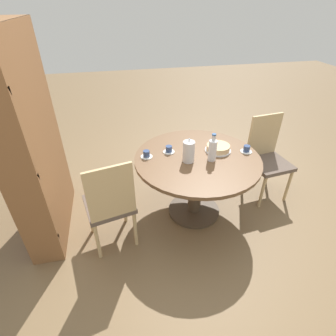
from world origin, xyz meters
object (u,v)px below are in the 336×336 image
coffee_pot (189,151)px  cup_c (246,149)px  chair_b (110,203)px  bookshelf (36,148)px  cup_a (146,155)px  chair_a (267,156)px  cup_b (169,150)px  water_bottle (213,150)px  cake_main (218,148)px

coffee_pot → cup_c: size_ratio=2.08×
chair_b → bookshelf: 0.83m
coffee_pot → cup_c: coffee_pot is taller
cup_a → chair_a: bearing=-87.0°
cup_b → coffee_pot: bearing=-144.6°
chair_a → chair_b: (-0.45, 1.81, 0.00)m
chair_b → water_bottle: size_ratio=3.46×
bookshelf → cake_main: 1.74m
water_bottle → cake_main: 0.22m
water_bottle → cup_a: 0.65m
chair_a → bookshelf: bookshelf is taller
bookshelf → water_bottle: bearing=82.0°
water_bottle → cup_b: water_bottle is taller
coffee_pot → cup_c: 0.64m
bookshelf → cake_main: size_ratio=7.21×
cake_main → chair_a: bearing=-81.1°
chair_b → cake_main: bearing=-175.7°
bookshelf → water_bottle: bookshelf is taller
chair_a → cup_b: 1.20m
bookshelf → cake_main: bearing=87.8°
cake_main → cup_a: cup_a is taller
chair_a → water_bottle: bearing=-168.8°
chair_b → cup_a: 0.60m
chair_b → cup_c: bearing=178.0°
cup_b → chair_b: bearing=124.0°
bookshelf → cup_c: 2.03m
water_bottle → cup_b: (0.24, 0.38, -0.09)m
cup_c → cup_b: bearing=78.4°
chair_b → cup_a: chair_b is taller
chair_b → cup_a: size_ratio=8.17×
bookshelf → coffee_pot: bearing=81.9°
coffee_pot → cup_a: size_ratio=2.08×
chair_a → cup_c: (-0.19, 0.40, 0.24)m
chair_a → bookshelf: bearing=173.9°
cup_c → chair_b: bearing=100.7°
chair_a → cup_c: size_ratio=8.17×
cake_main → cup_b: 0.51m
water_bottle → cup_b: size_ratio=2.36×
cake_main → cup_a: 0.74m
coffee_pot → water_bottle: water_bottle is taller
chair_b → water_bottle: bearing=178.0°
bookshelf → cup_c: size_ratio=16.23×
chair_a → water_bottle: (-0.26, 0.80, 0.32)m
bookshelf → cup_c: (-0.15, -2.01, -0.17)m
chair_a → cake_main: bearing=-178.1°
cup_b → cup_c: 0.80m
cup_c → cup_a: bearing=83.6°
cup_a → water_bottle: bearing=-107.1°
chair_b → cup_b: bearing=-158.8°
cup_a → cup_c: bearing=-96.4°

